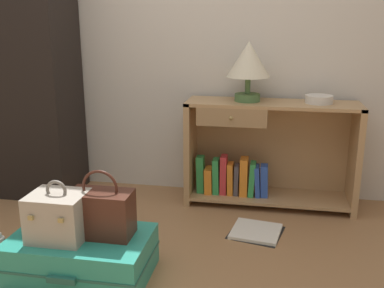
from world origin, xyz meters
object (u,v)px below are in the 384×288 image
(bowl, at_px, (319,99))
(table_lamp, at_px, (248,62))
(bookshelf, at_px, (262,155))
(suitcase_large, at_px, (82,255))
(wardrobe, at_px, (1,55))
(bottle, at_px, (0,253))
(train_case, at_px, (59,216))
(open_book_on_floor, at_px, (256,232))
(handbag, at_px, (101,213))

(bowl, bearing_deg, table_lamp, -178.94)
(bookshelf, bearing_deg, suitcase_large, -127.41)
(bookshelf, distance_m, suitcase_large, 1.42)
(suitcase_large, bearing_deg, wardrobe, 134.11)
(bottle, bearing_deg, suitcase_large, 2.87)
(table_lamp, relative_size, bottle, 1.95)
(bowl, relative_size, train_case, 0.60)
(open_book_on_floor, bearing_deg, bowl, 53.64)
(table_lamp, distance_m, bottle, 1.86)
(bowl, bearing_deg, bottle, -145.37)
(handbag, relative_size, open_book_on_floor, 0.95)
(bookshelf, xyz_separation_m, handbag, (-0.75, -1.08, -0.01))
(bottle, relative_size, open_book_on_floor, 0.56)
(wardrobe, bearing_deg, bottle, -61.72)
(table_lamp, relative_size, handbag, 1.16)
(table_lamp, xyz_separation_m, handbag, (-0.63, -1.07, -0.64))
(bookshelf, height_order, handbag, bookshelf)
(table_lamp, bearing_deg, bowl, 1.06)
(train_case, distance_m, bottle, 0.43)
(table_lamp, xyz_separation_m, bowl, (0.47, 0.01, -0.23))
(table_lamp, bearing_deg, train_case, -125.85)
(train_case, relative_size, bottle, 1.49)
(bowl, height_order, handbag, bowl)
(bowl, relative_size, bottle, 0.89)
(bowl, bearing_deg, train_case, -138.29)
(bookshelf, xyz_separation_m, bowl, (0.35, -0.00, 0.40))
(handbag, bearing_deg, bottle, -174.49)
(table_lamp, relative_size, suitcase_large, 0.57)
(train_case, distance_m, open_book_on_floor, 1.19)
(handbag, height_order, open_book_on_floor, handbag)
(wardrobe, relative_size, table_lamp, 5.12)
(table_lamp, distance_m, bowl, 0.52)
(handbag, bearing_deg, train_case, -160.63)
(table_lamp, xyz_separation_m, train_case, (-0.82, -1.14, -0.65))
(table_lamp, height_order, suitcase_large, table_lamp)
(bowl, bearing_deg, bookshelf, 179.73)
(wardrobe, height_order, train_case, wardrobe)
(suitcase_large, bearing_deg, bottle, -177.13)
(wardrobe, xyz_separation_m, bowl, (2.22, 0.06, -0.26))
(bookshelf, relative_size, train_case, 3.82)
(wardrobe, bearing_deg, bowl, 1.67)
(bowl, bearing_deg, wardrobe, -178.33)
(bowl, height_order, bottle, bowl)
(bowl, xyz_separation_m, train_case, (-1.29, -1.15, -0.41))
(bookshelf, relative_size, suitcase_large, 1.65)
(table_lamp, height_order, open_book_on_floor, table_lamp)
(bowl, bearing_deg, handbag, -135.41)
(handbag, distance_m, open_book_on_floor, 1.00)
(bottle, distance_m, open_book_on_floor, 1.44)
(bookshelf, xyz_separation_m, suitcase_large, (-0.85, -1.11, -0.24))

